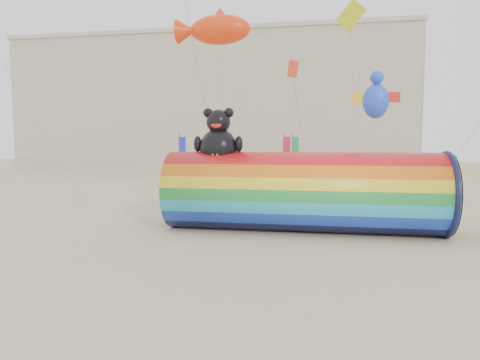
% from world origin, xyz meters
% --- Properties ---
extents(ground, '(160.00, 160.00, 0.00)m').
position_xyz_m(ground, '(0.00, 0.00, 0.00)').
color(ground, '#CCB58C').
rests_on(ground, ground).
extents(hotel_building, '(60.40, 15.40, 20.60)m').
position_xyz_m(hotel_building, '(-12.00, 45.95, 10.31)').
color(hotel_building, '#B7AD99').
rests_on(hotel_building, ground).
extents(windsock_assembly, '(13.56, 4.13, 6.25)m').
position_xyz_m(windsock_assembly, '(3.87, 0.30, 2.07)').
color(windsock_assembly, red).
rests_on(windsock_assembly, ground).
extents(kite_handler, '(0.74, 0.63, 1.73)m').
position_xyz_m(kite_handler, '(8.46, 3.05, 0.87)').
color(kite_handler, '#4D4F54').
rests_on(kite_handler, ground).
extents(fabric_bundle, '(2.62, 1.35, 0.41)m').
position_xyz_m(fabric_bundle, '(8.95, 1.08, 0.17)').
color(fabric_bundle, black).
rests_on(fabric_bundle, ground).
extents(festival_banners, '(10.35, 3.51, 5.20)m').
position_xyz_m(festival_banners, '(-0.91, 16.70, 2.64)').
color(festival_banners, '#59595E').
rests_on(festival_banners, ground).
extents(flying_kites, '(34.15, 8.78, 9.67)m').
position_xyz_m(flying_kites, '(1.47, 6.63, 11.52)').
color(flying_kites, '#F0360C').
rests_on(flying_kites, ground).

